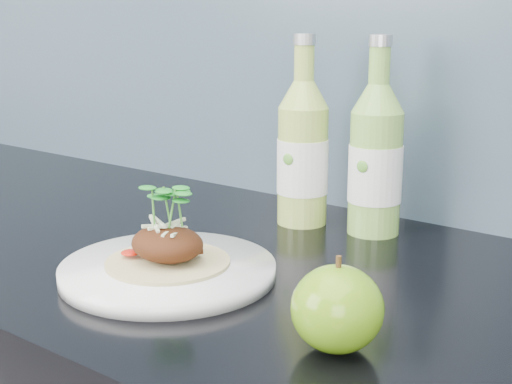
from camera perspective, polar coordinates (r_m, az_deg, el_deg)
dinner_plate at (r=0.82m, az=-7.05°, el=-6.23°), size 0.25×0.25×0.02m
pork_taco at (r=0.81m, az=-7.12°, el=-3.85°), size 0.14×0.14×0.10m
green_apple at (r=0.64m, az=6.52°, el=-9.26°), size 0.10×0.10×0.09m
cider_bottle_left at (r=1.00m, az=3.76°, el=3.09°), size 0.08×0.08×0.27m
cider_bottle_right at (r=0.96m, az=9.54°, el=2.52°), size 0.09×0.09×0.27m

